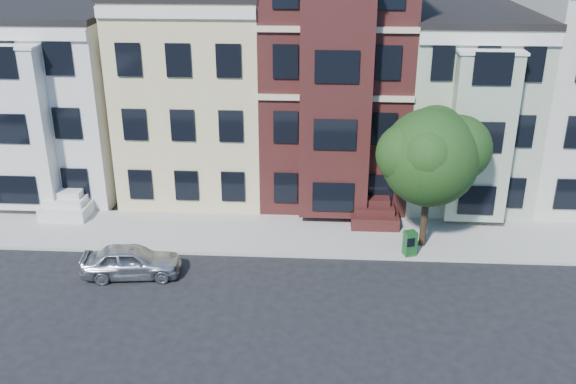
{
  "coord_description": "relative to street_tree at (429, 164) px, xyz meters",
  "views": [
    {
      "loc": [
        -0.48,
        -18.1,
        13.28
      ],
      "look_at": [
        -1.74,
        3.3,
        4.2
      ],
      "focal_mm": 40.0,
      "sensor_mm": 36.0,
      "label": 1
    }
  ],
  "objects": [
    {
      "name": "ground",
      "position": [
        -3.93,
        -7.28,
        -3.93
      ],
      "size": [
        120.0,
        120.0,
        0.0
      ],
      "primitive_type": "plane",
      "color": "black"
    },
    {
      "name": "far_sidewalk",
      "position": [
        -3.93,
        0.72,
        -3.86
      ],
      "size": [
        60.0,
        4.0,
        0.15
      ],
      "primitive_type": "cube",
      "color": "#9E9B93",
      "rests_on": "ground"
    },
    {
      "name": "house_white",
      "position": [
        -18.93,
        7.22,
        0.57
      ],
      "size": [
        8.0,
        9.0,
        9.0
      ],
      "primitive_type": "cube",
      "color": "silver",
      "rests_on": "ground"
    },
    {
      "name": "house_yellow",
      "position": [
        -10.93,
        7.22,
        1.07
      ],
      "size": [
        7.0,
        9.0,
        10.0
      ],
      "primitive_type": "cube",
      "color": "beige",
      "rests_on": "ground"
    },
    {
      "name": "house_brown",
      "position": [
        -3.93,
        7.22,
        2.07
      ],
      "size": [
        7.0,
        9.0,
        12.0
      ],
      "primitive_type": "cube",
      "color": "#391614",
      "rests_on": "ground"
    },
    {
      "name": "house_green",
      "position": [
        2.57,
        7.22,
        0.57
      ],
      "size": [
        6.0,
        9.0,
        9.0
      ],
      "primitive_type": "cube",
      "color": "#9CAB90",
      "rests_on": "ground"
    },
    {
      "name": "street_tree",
      "position": [
        0.0,
        0.0,
        0.0
      ],
      "size": [
        7.46,
        7.46,
        7.57
      ],
      "primitive_type": null,
      "rotation": [
        0.0,
        0.0,
        0.16
      ],
      "color": "#2A501E",
      "rests_on": "far_sidewalk"
    },
    {
      "name": "parked_car",
      "position": [
        -12.04,
        -3.14,
        -3.26
      ],
      "size": [
        4.1,
        2.0,
        1.35
      ],
      "primitive_type": "imported",
      "rotation": [
        0.0,
        0.0,
        1.68
      ],
      "color": "#AEB0B4",
      "rests_on": "ground"
    },
    {
      "name": "newspaper_box",
      "position": [
        -0.67,
        -0.98,
        -3.24
      ],
      "size": [
        0.6,
        0.57,
        1.09
      ],
      "primitive_type": "cube",
      "rotation": [
        0.0,
        0.0,
        0.32
      ],
      "color": "#1C5B25",
      "rests_on": "far_sidewalk"
    }
  ]
}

